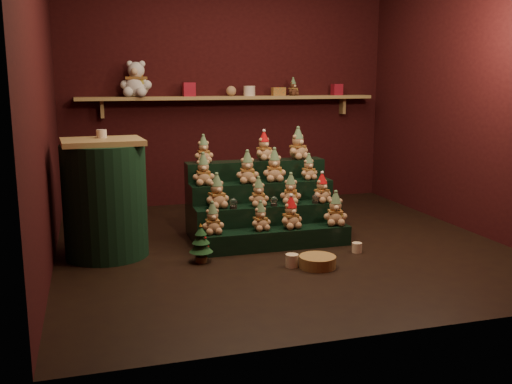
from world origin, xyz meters
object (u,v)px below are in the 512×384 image
object	(u,v)px
riser_tier_front	(276,239)
snow_globe_c	(315,199)
mug_left	(292,261)
snow_globe_a	(233,203)
side_table	(105,199)
mug_right	(357,248)
mini_christmas_tree	(201,243)
snow_globe_b	(274,201)
wicker_basket	(317,262)
brown_bear	(293,87)
white_bear	(136,74)

from	to	relation	value
riser_tier_front	snow_globe_c	size ratio (longest dim) A/B	15.68
riser_tier_front	mug_left	distance (m)	0.54
snow_globe_a	riser_tier_front	bearing A→B (deg)	-24.28
riser_tier_front	snow_globe_c	world-z (taller)	snow_globe_c
side_table	mug_right	distance (m)	2.25
riser_tier_front	snow_globe_c	bearing A→B (deg)	19.72
mini_christmas_tree	mug_left	bearing A→B (deg)	-25.86
mug_right	snow_globe_b	bearing A→B (deg)	142.05
mug_left	wicker_basket	world-z (taller)	mug_left
riser_tier_front	mug_right	size ratio (longest dim) A/B	15.84
side_table	mini_christmas_tree	xyz separation A→B (m)	(0.75, -0.42, -0.34)
riser_tier_front	snow_globe_b	distance (m)	0.36
riser_tier_front	mini_christmas_tree	world-z (taller)	mini_christmas_tree
snow_globe_b	snow_globe_a	bearing A→B (deg)	180.00
snow_globe_a	snow_globe_c	size ratio (longest dim) A/B	1.07
mug_left	snow_globe_c	bearing A→B (deg)	55.19
riser_tier_front	wicker_basket	xyz separation A→B (m)	(0.16, -0.60, -0.04)
snow_globe_b	mini_christmas_tree	world-z (taller)	snow_globe_b
snow_globe_a	wicker_basket	distance (m)	0.99
snow_globe_b	riser_tier_front	bearing A→B (deg)	-101.59
mini_christmas_tree	snow_globe_a	bearing A→B (deg)	44.09
riser_tier_front	side_table	world-z (taller)	side_table
snow_globe_a	side_table	bearing A→B (deg)	177.02
snow_globe_c	mug_right	size ratio (longest dim) A/B	1.01
riser_tier_front	side_table	distance (m)	1.55
side_table	riser_tier_front	bearing A→B (deg)	-12.66
snow_globe_c	brown_bear	bearing A→B (deg)	76.96
mini_christmas_tree	brown_bear	bearing A→B (deg)	53.62
mug_right	brown_bear	bearing A→B (deg)	84.74
snow_globe_a	snow_globe_b	xyz separation A→B (m)	(0.39, -0.00, -0.00)
white_bear	mini_christmas_tree	bearing A→B (deg)	-63.12
snow_globe_a	white_bear	bearing A→B (deg)	110.55
mug_right	white_bear	distance (m)	3.22
side_table	brown_bear	distance (m)	3.06
mug_left	mug_right	bearing A→B (deg)	17.17
snow_globe_b	snow_globe_c	xyz separation A→B (m)	(0.41, 0.00, -0.00)
brown_bear	snow_globe_c	bearing A→B (deg)	-123.90
snow_globe_a	snow_globe_b	bearing A→B (deg)	-0.00
snow_globe_b	wicker_basket	world-z (taller)	snow_globe_b
mini_christmas_tree	mug_left	distance (m)	0.78
mug_left	brown_bear	bearing A→B (deg)	70.15
snow_globe_c	white_bear	bearing A→B (deg)	129.37
snow_globe_a	brown_bear	world-z (taller)	brown_bear
mug_left	wicker_basket	bearing A→B (deg)	-19.02
snow_globe_a	snow_globe_c	xyz separation A→B (m)	(0.80, 0.00, -0.00)
snow_globe_c	mug_left	xyz separation A→B (m)	(-0.48, -0.70, -0.35)
snow_globe_a	mug_left	size ratio (longest dim) A/B	0.90
white_bear	snow_globe_b	bearing A→B (deg)	-40.47
mug_left	snow_globe_b	bearing A→B (deg)	84.19
snow_globe_c	side_table	size ratio (longest dim) A/B	0.09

